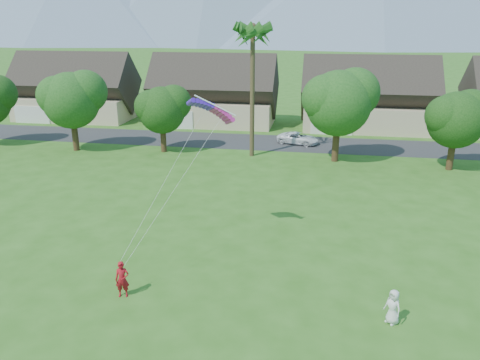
% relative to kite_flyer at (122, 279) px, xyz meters
% --- Properties ---
extents(ground, '(500.00, 500.00, 0.00)m').
position_rel_kite_flyer_xyz_m(ground, '(4.49, -2.95, -0.91)').
color(ground, '#2D6019').
rests_on(ground, ground).
extents(street, '(90.00, 7.00, 0.01)m').
position_rel_kite_flyer_xyz_m(street, '(4.49, 31.05, -0.90)').
color(street, '#2D2D30').
rests_on(street, ground).
extents(kite_flyer, '(0.74, 0.57, 1.82)m').
position_rel_kite_flyer_xyz_m(kite_flyer, '(0.00, 0.00, 0.00)').
color(kite_flyer, '#A4121B').
rests_on(kite_flyer, ground).
extents(watcher, '(0.92, 0.93, 1.62)m').
position_rel_kite_flyer_xyz_m(watcher, '(12.44, -0.01, -0.10)').
color(watcher, silver).
rests_on(watcher, ground).
extents(parked_car, '(4.78, 3.19, 1.22)m').
position_rel_kite_flyer_xyz_m(parked_car, '(6.70, 31.05, -0.30)').
color(parked_car, white).
rests_on(parked_car, ground).
extents(houses_row, '(72.75, 8.19, 8.86)m').
position_rel_kite_flyer_xyz_m(houses_row, '(4.98, 40.04, 2.53)').
color(houses_row, beige).
rests_on(houses_row, ground).
extents(tree_row, '(62.27, 6.67, 8.45)m').
position_rel_kite_flyer_xyz_m(tree_row, '(3.34, 24.97, 3.98)').
color(tree_row, '#47301C').
rests_on(tree_row, ground).
extents(fan_palm, '(3.00, 3.00, 13.80)m').
position_rel_kite_flyer_xyz_m(fan_palm, '(2.49, 25.55, 10.89)').
color(fan_palm, '#4C3D26').
rests_on(fan_palm, ground).
extents(parafoil_kite, '(2.86, 1.40, 0.50)m').
position_rel_kite_flyer_xyz_m(parafoil_kite, '(3.07, 6.35, 7.18)').
color(parafoil_kite, '#4619C2').
rests_on(parafoil_kite, ground).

